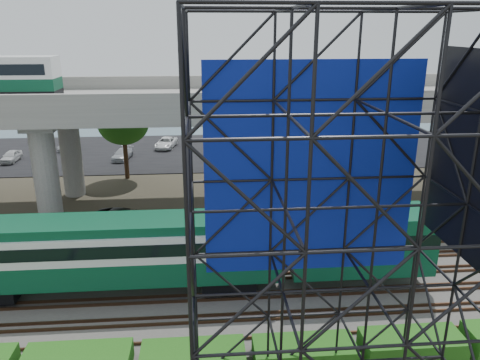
{
  "coord_description": "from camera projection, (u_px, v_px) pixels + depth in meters",
  "views": [
    {
      "loc": [
        1.67,
        -21.61,
        14.5
      ],
      "look_at": [
        3.93,
        6.0,
        5.41
      ],
      "focal_mm": 35.0,
      "sensor_mm": 36.0,
      "label": 1
    }
  ],
  "objects": [
    {
      "name": "ground",
      "position": [
        176.0,
        313.0,
        24.85
      ],
      "size": [
        140.0,
        140.0,
        0.0
      ],
      "primitive_type": "plane",
      "color": "#474233",
      "rests_on": "ground"
    },
    {
      "name": "ballast_bed",
      "position": [
        177.0,
        292.0,
        26.71
      ],
      "size": [
        90.0,
        12.0,
        0.2
      ],
      "primitive_type": "cube",
      "color": "slate",
      "rests_on": "ground"
    },
    {
      "name": "service_road",
      "position": [
        183.0,
        231.0,
        34.78
      ],
      "size": [
        90.0,
        5.0,
        0.08
      ],
      "primitive_type": "cube",
      "color": "black",
      "rests_on": "ground"
    },
    {
      "name": "parking_lot",
      "position": [
        189.0,
        151.0,
        57.04
      ],
      "size": [
        90.0,
        18.0,
        0.08
      ],
      "primitive_type": "cube",
      "color": "black",
      "rests_on": "ground"
    },
    {
      "name": "harbor_water",
      "position": [
        192.0,
        118.0,
        77.88
      ],
      "size": [
        140.0,
        40.0,
        0.03
      ],
      "primitive_type": "cube",
      "color": "#425D6D",
      "rests_on": "ground"
    },
    {
      "name": "rail_tracks",
      "position": [
        177.0,
        289.0,
        26.66
      ],
      "size": [
        90.0,
        9.52,
        0.16
      ],
      "color": "#472D1E",
      "rests_on": "ballast_bed"
    },
    {
      "name": "commuter_train",
      "position": [
        149.0,
        249.0,
        25.74
      ],
      "size": [
        29.3,
        3.06,
        4.3
      ],
      "color": "black",
      "rests_on": "rail_tracks"
    },
    {
      "name": "overpass",
      "position": [
        167.0,
        110.0,
        37.36
      ],
      "size": [
        80.0,
        12.0,
        12.4
      ],
      "color": "#9E9B93",
      "rests_on": "ground"
    },
    {
      "name": "scaffold_tower",
      "position": [
        329.0,
        251.0,
        15.41
      ],
      "size": [
        9.36,
        6.36,
        15.0
      ],
      "color": "black",
      "rests_on": "ground"
    },
    {
      "name": "hedge_strip",
      "position": [
        193.0,
        358.0,
        20.68
      ],
      "size": [
        34.6,
        1.8,
        1.2
      ],
      "color": "#1A5814",
      "rests_on": "ground"
    },
    {
      "name": "trees",
      "position": [
        125.0,
        142.0,
        38.07
      ],
      "size": [
        40.94,
        16.94,
        7.69
      ],
      "color": "#382314",
      "rests_on": "ground"
    },
    {
      "name": "suv",
      "position": [
        126.0,
        220.0,
        34.69
      ],
      "size": [
        6.04,
        4.18,
        1.53
      ],
      "primitive_type": "imported",
      "rotation": [
        0.0,
        0.0,
        1.24
      ],
      "color": "black",
      "rests_on": "service_road"
    },
    {
      "name": "parked_cars",
      "position": [
        194.0,
        147.0,
        56.42
      ],
      "size": [
        39.54,
        9.77,
        1.3
      ],
      "color": "silver",
      "rests_on": "parking_lot"
    }
  ]
}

